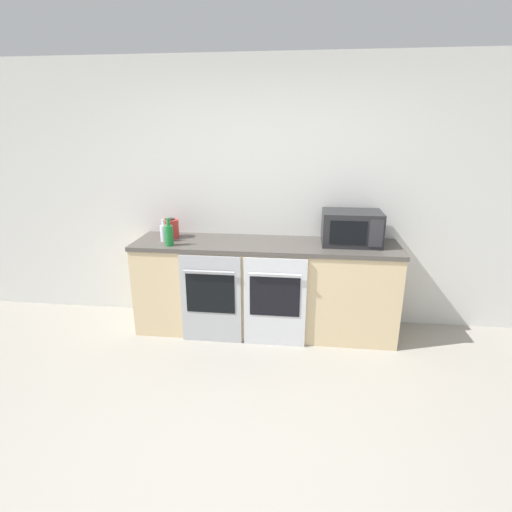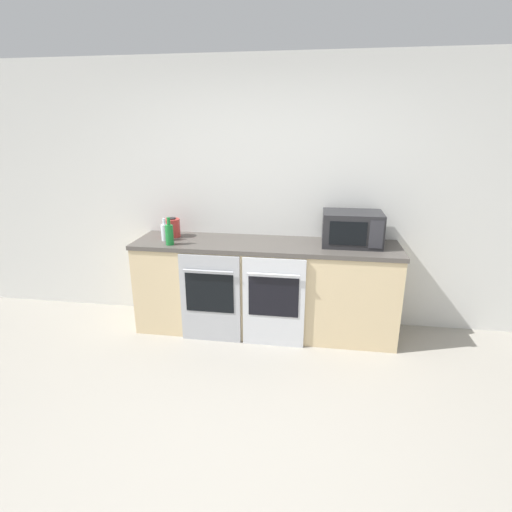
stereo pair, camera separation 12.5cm
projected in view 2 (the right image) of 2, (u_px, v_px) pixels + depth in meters
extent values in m
plane|color=gray|center=(225.00, 470.00, 2.38)|extent=(16.00, 16.00, 0.00)
cube|color=silver|center=(270.00, 196.00, 3.97)|extent=(10.00, 0.06, 2.60)
cube|color=#D1B789|center=(265.00, 289.00, 3.93)|extent=(2.49, 0.59, 0.87)
cube|color=#4C4742|center=(265.00, 245.00, 3.79)|extent=(2.52, 0.62, 0.04)
cube|color=#A8AAAF|center=(210.00, 299.00, 3.71)|extent=(0.57, 0.03, 0.85)
cube|color=black|center=(209.00, 293.00, 3.67)|extent=(0.45, 0.01, 0.38)
cylinder|color=#A8AAAF|center=(208.00, 271.00, 3.58)|extent=(0.46, 0.02, 0.02)
cube|color=silver|center=(274.00, 303.00, 3.62)|extent=(0.57, 0.03, 0.85)
cube|color=black|center=(273.00, 297.00, 3.59)|extent=(0.45, 0.01, 0.38)
cylinder|color=silver|center=(273.00, 275.00, 3.50)|extent=(0.46, 0.02, 0.02)
cube|color=#232326|center=(352.00, 229.00, 3.68)|extent=(0.54, 0.38, 0.31)
cube|color=black|center=(348.00, 234.00, 3.50)|extent=(0.32, 0.01, 0.21)
cube|color=#2D2D33|center=(376.00, 235.00, 3.47)|extent=(0.12, 0.01, 0.25)
cylinder|color=silver|center=(165.00, 233.00, 3.85)|extent=(0.07, 0.07, 0.16)
cylinder|color=silver|center=(164.00, 222.00, 3.81)|extent=(0.03, 0.03, 0.06)
cylinder|color=#19722D|center=(169.00, 235.00, 3.70)|extent=(0.08, 0.08, 0.19)
cylinder|color=#19722D|center=(169.00, 221.00, 3.66)|extent=(0.03, 0.03, 0.07)
cylinder|color=#B2332D|center=(172.00, 228.00, 3.97)|extent=(0.16, 0.16, 0.18)
cylinder|color=#262628|center=(171.00, 218.00, 3.94)|extent=(0.09, 0.09, 0.01)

